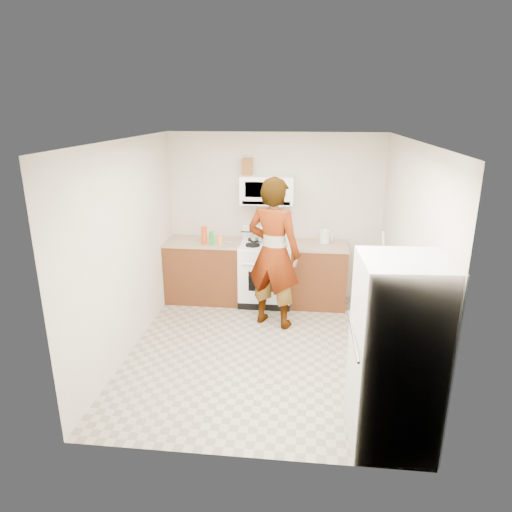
# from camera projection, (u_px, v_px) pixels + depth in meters

# --- Properties ---
(floor) EXTENTS (3.60, 3.60, 0.00)m
(floor) POSITION_uv_depth(u_px,v_px,m) (263.00, 350.00, 5.58)
(floor) COLOR gray
(floor) RESTS_ON ground
(back_wall) EXTENTS (3.20, 0.02, 2.50)m
(back_wall) POSITION_uv_depth(u_px,v_px,m) (275.00, 217.00, 6.88)
(back_wall) COLOR beige
(back_wall) RESTS_ON floor
(right_wall) EXTENTS (0.02, 3.60, 2.50)m
(right_wall) POSITION_uv_depth(u_px,v_px,m) (407.00, 258.00, 5.02)
(right_wall) COLOR beige
(right_wall) RESTS_ON floor
(cabinet_left) EXTENTS (1.12, 0.62, 0.90)m
(cabinet_left) POSITION_uv_depth(u_px,v_px,m) (205.00, 271.00, 6.95)
(cabinet_left) COLOR #5B3015
(cabinet_left) RESTS_ON floor
(counter_left) EXTENTS (1.14, 0.64, 0.03)m
(counter_left) POSITION_uv_depth(u_px,v_px,m) (203.00, 242.00, 6.81)
(counter_left) COLOR #9F846C
(counter_left) RESTS_ON cabinet_left
(cabinet_right) EXTENTS (0.80, 0.62, 0.90)m
(cabinet_right) POSITION_uv_depth(u_px,v_px,m) (318.00, 276.00, 6.77)
(cabinet_right) COLOR #5B3015
(cabinet_right) RESTS_ON floor
(counter_right) EXTENTS (0.82, 0.64, 0.03)m
(counter_right) POSITION_uv_depth(u_px,v_px,m) (319.00, 246.00, 6.63)
(counter_right) COLOR #9F846C
(counter_right) RESTS_ON cabinet_right
(gas_range) EXTENTS (0.76, 0.65, 1.13)m
(gas_range) POSITION_uv_depth(u_px,v_px,m) (266.00, 272.00, 6.84)
(gas_range) COLOR white
(gas_range) RESTS_ON floor
(microwave) EXTENTS (0.76, 0.38, 0.40)m
(microwave) POSITION_uv_depth(u_px,v_px,m) (267.00, 190.00, 6.58)
(microwave) COLOR white
(microwave) RESTS_ON back_wall
(person) EXTENTS (0.86, 0.72, 2.02)m
(person) POSITION_uv_depth(u_px,v_px,m) (274.00, 253.00, 5.97)
(person) COLOR tan
(person) RESTS_ON floor
(fridge) EXTENTS (0.74, 0.74, 1.70)m
(fridge) POSITION_uv_depth(u_px,v_px,m) (396.00, 355.00, 3.84)
(fridge) COLOR silver
(fridge) RESTS_ON floor
(kettle) EXTENTS (0.19, 0.19, 0.18)m
(kettle) POSITION_uv_depth(u_px,v_px,m) (325.00, 237.00, 6.69)
(kettle) COLOR silver
(kettle) RESTS_ON counter_right
(jug) EXTENTS (0.14, 0.14, 0.24)m
(jug) POSITION_uv_depth(u_px,v_px,m) (247.00, 167.00, 6.56)
(jug) COLOR brown
(jug) RESTS_ON microwave
(saucepan) EXTENTS (0.30, 0.30, 0.13)m
(saucepan) POSITION_uv_depth(u_px,v_px,m) (258.00, 235.00, 6.79)
(saucepan) COLOR silver
(saucepan) RESTS_ON gas_range
(tray) EXTENTS (0.28, 0.21, 0.05)m
(tray) POSITION_uv_depth(u_px,v_px,m) (279.00, 244.00, 6.56)
(tray) COLOR silver
(tray) RESTS_ON gas_range
(bottle_spray) EXTENTS (0.09, 0.09, 0.26)m
(bottle_spray) POSITION_uv_depth(u_px,v_px,m) (204.00, 236.00, 6.59)
(bottle_spray) COLOR red
(bottle_spray) RESTS_ON counter_left
(bottle_hot_sauce) EXTENTS (0.07, 0.07, 0.16)m
(bottle_hot_sauce) POSITION_uv_depth(u_px,v_px,m) (220.00, 240.00, 6.54)
(bottle_hot_sauce) COLOR orange
(bottle_hot_sauce) RESTS_ON counter_left
(bottle_green_cap) EXTENTS (0.07, 0.07, 0.19)m
(bottle_green_cap) POSITION_uv_depth(u_px,v_px,m) (211.00, 238.00, 6.59)
(bottle_green_cap) COLOR #1B9524
(bottle_green_cap) RESTS_ON counter_left
(pot_lid) EXTENTS (0.33, 0.33, 0.01)m
(pot_lid) POSITION_uv_depth(u_px,v_px,m) (226.00, 244.00, 6.60)
(pot_lid) COLOR white
(pot_lid) RESTS_ON counter_left
(broom) EXTENTS (0.20, 0.25, 1.35)m
(broom) POSITION_uv_depth(u_px,v_px,m) (384.00, 279.00, 5.98)
(broom) COLOR silver
(broom) RESTS_ON floor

